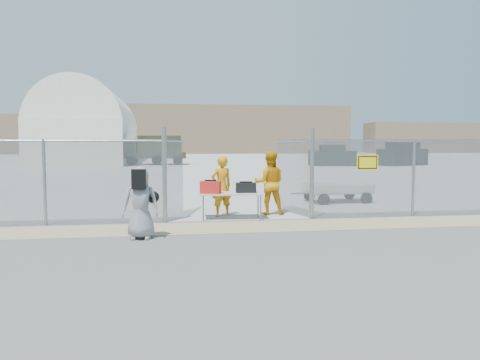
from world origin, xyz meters
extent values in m
plane|color=#595959|center=(0.00, 0.00, 0.00)|extent=(160.00, 160.00, 0.00)
cube|color=#ABABAB|center=(0.00, 42.00, 0.01)|extent=(160.00, 80.00, 0.01)
cube|color=tan|center=(0.00, 1.00, 0.01)|extent=(44.00, 1.60, 0.01)
cube|color=red|center=(-0.78, 2.14, 0.90)|extent=(0.60, 0.49, 0.33)
cube|color=black|center=(0.19, 2.20, 0.87)|extent=(0.59, 0.39, 0.27)
imported|color=orange|center=(-0.42, 2.77, 0.86)|extent=(0.73, 0.60, 1.73)
imported|color=orange|center=(1.01, 2.91, 0.93)|extent=(1.01, 0.85, 1.86)
imported|color=gray|center=(-2.51, -0.04, 0.80)|extent=(0.82, 0.57, 1.59)
camera|label=1|loc=(-1.88, -10.37, 2.11)|focal=35.00mm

